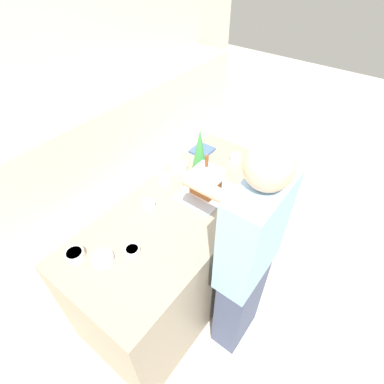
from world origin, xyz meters
The scene contains 16 objects.
ground_plane centered at (0.00, 0.00, 0.00)m, with size 12.00×12.00×0.00m, color beige.
wall_back centered at (0.00, 2.14, 1.30)m, with size 8.00×0.05×2.60m.
back_cabinet_block centered at (0.00, 1.81, 0.47)m, with size 6.00×0.60×0.94m.
kitchen_island centered at (0.00, 0.00, 0.48)m, with size 1.78×0.78×0.96m.
baking_tray centered at (0.22, -0.04, 0.96)m, with size 0.40×0.31×0.01m.
gingerbread_house centered at (0.22, -0.04, 1.07)m, with size 0.18×0.19×0.28m.
decorative_tree centered at (0.38, 0.13, 1.15)m, with size 0.13×0.13×0.39m.
candy_bowl_far_left centered at (-0.70, 0.24, 0.99)m, with size 0.11×0.11×0.05m.
candy_bowl_near_tray_right centered at (-0.14, 0.18, 0.99)m, with size 0.09×0.09×0.05m.
candy_bowl_beside_tree centered at (-0.62, 0.09, 0.98)m, with size 0.13×0.13×0.04m.
candy_bowl_center_rear centered at (0.31, 0.28, 0.99)m, with size 0.13×0.13×0.05m.
candy_bowl_front_corner centered at (-0.48, 0.00, 0.98)m, with size 0.09×0.09×0.04m.
candy_bowl_near_tray_left centered at (0.67, -0.02, 0.99)m, with size 0.09×0.09×0.05m.
candy_bowl_far_right centered at (0.13, 0.27, 0.99)m, with size 0.10×0.10×0.05m.
cookbook centered at (0.62, 0.28, 0.97)m, with size 0.17×0.16×0.02m.
person centered at (-0.10, -0.57, 0.91)m, with size 0.46×0.58×1.76m.
Camera 1 is at (-1.11, -0.92, 2.44)m, focal length 28.00 mm.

